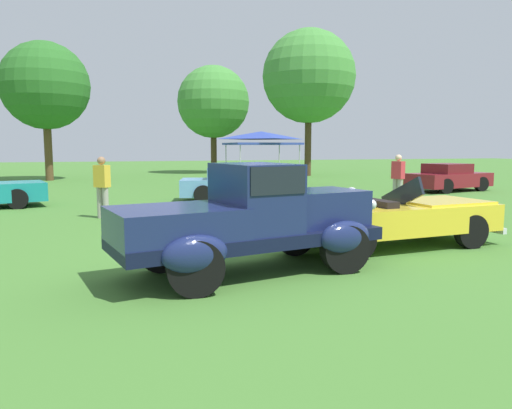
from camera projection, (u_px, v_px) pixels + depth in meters
The scene contains 11 objects.
ground_plane at pixel (258, 263), 8.15m from camera, with size 120.00×120.00×0.00m, color #42752D.
feature_pickup_truck at pixel (251, 218), 7.48m from camera, with size 4.39×2.48×1.70m.
neighbor_convertible at pixel (396, 217), 9.59m from camera, with size 4.43×2.11×1.40m.
show_car_skyblue at pixel (236, 184), 17.50m from camera, with size 4.24×2.52×1.22m.
show_car_burgundy at pixel (449, 178), 21.37m from camera, with size 4.17×2.53×1.22m.
spectator_near_truck at pixel (398, 177), 16.62m from camera, with size 0.37×0.46×1.69m.
spectator_between_cars at pixel (102, 185), 13.18m from camera, with size 0.46×0.44×1.69m.
canopy_tent_left_field at pixel (261, 137), 23.87m from camera, with size 3.24×3.24×2.71m.
treeline_mid_left at pixel (45, 86), 27.55m from camera, with size 4.96×4.96×7.89m.
treeline_center at pixel (213, 102), 35.51m from camera, with size 5.27×5.27×7.86m.
treeline_mid_right at pixel (309, 77), 32.02m from camera, with size 6.15×6.15×9.66m.
Camera 1 is at (-2.31, -7.63, 1.96)m, focal length 33.96 mm.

